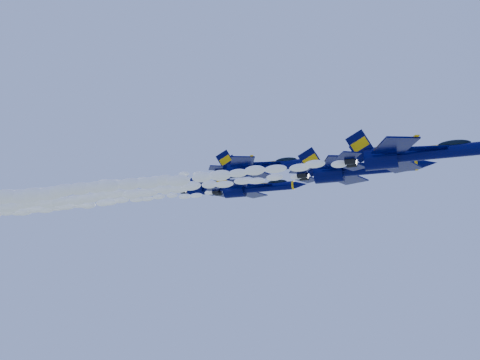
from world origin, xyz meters
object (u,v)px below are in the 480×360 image
(jet_second, at_px, (356,169))
(jet_third, at_px, (260,167))
(jet_fourth, at_px, (253,188))
(jet_fifth, at_px, (211,188))
(jet_lead, at_px, (412,154))

(jet_second, xyz_separation_m, jet_third, (-16.14, 6.75, 3.78))
(jet_fourth, bearing_deg, jet_second, -41.21)
(jet_third, distance_m, jet_fifth, 24.86)
(jet_lead, height_order, jet_fourth, jet_fourth)
(jet_lead, xyz_separation_m, jet_third, (-23.87, 16.41, 5.30))
(jet_lead, xyz_separation_m, jet_second, (-7.73, 9.67, 1.52))
(jet_fifth, bearing_deg, jet_fourth, -31.55)
(jet_lead, xyz_separation_m, jet_fourth, (-28.72, 28.04, 4.93))
(jet_lead, distance_m, jet_fifth, 53.84)
(jet_lead, distance_m, jet_second, 12.47)
(jet_lead, bearing_deg, jet_third, 145.49)
(jet_second, relative_size, jet_fourth, 1.06)
(jet_lead, bearing_deg, jet_second, 128.65)
(jet_lead, relative_size, jet_third, 1.05)
(jet_lead, height_order, jet_third, jet_third)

